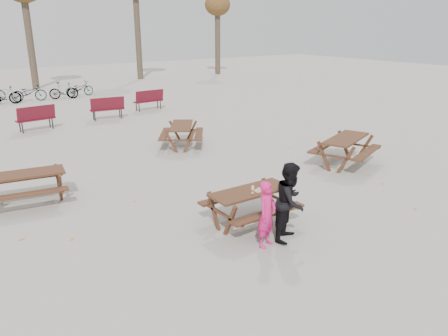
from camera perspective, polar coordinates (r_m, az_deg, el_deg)
ground at (r=9.64m, az=3.42°, el=-7.20°), size 80.00×80.00×0.00m
main_picnic_table at (r=9.41m, az=3.48°, el=-3.97°), size 1.80×1.45×0.78m
food_tray at (r=9.28m, az=4.61°, el=-2.96°), size 0.18×0.11×0.03m
bread_roll at (r=9.26m, az=4.61°, el=-2.71°), size 0.14×0.06×0.05m
soda_bottle at (r=9.15m, az=3.77°, el=-2.88°), size 0.07×0.07×0.17m
child at (r=8.47m, az=5.62°, el=-6.04°), size 0.57×0.47×1.33m
adult at (r=8.76m, az=8.68°, el=-4.37°), size 0.98×0.91×1.61m
picnic_table_east at (r=13.88m, az=15.51°, el=2.13°), size 2.45×2.22×0.87m
picnic_table_north at (r=11.52m, az=-24.44°, el=-2.44°), size 2.01×1.72×0.78m
picnic_table_far at (r=15.50m, az=-5.54°, el=4.22°), size 2.22×2.32×0.78m
park_bench_row at (r=20.04m, az=-20.25°, el=6.77°), size 11.18×2.13×1.03m
bicycle_row at (r=27.23m, az=-26.06°, el=8.75°), size 9.20×2.51×0.99m
fallen_leaves at (r=11.79m, az=-2.16°, el=-2.28°), size 11.00×11.00×0.01m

